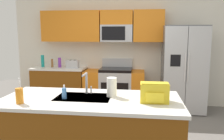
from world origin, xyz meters
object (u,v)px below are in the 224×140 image
Objects in this scene: range_oven at (114,88)px; backpack at (154,92)px; drink_cup_orange at (19,96)px; pepper_mill at (52,63)px; paper_towel_roll at (112,87)px; soap_dispenser at (64,93)px; sink_faucet at (86,81)px; bottle_purple at (60,62)px; toaster at (73,64)px; refrigerator at (183,69)px; bottle_teal at (43,61)px.

backpack is (0.76, -2.55, 0.57)m from range_oven.
drink_cup_orange is 0.92× the size of backpack.
paper_towel_roll reaches higher than pepper_mill.
soap_dispenser is at bearing -65.49° from pepper_mill.
drink_cup_orange is at bearing -142.59° from sink_faucet.
paper_towel_roll is (0.56, 0.17, 0.05)m from soap_dispenser.
soap_dispenser is (0.98, -2.56, -0.05)m from bottle_purple.
bottle_purple is 0.77× the size of drink_cup_orange.
range_oven is 8.00× the size of soap_dispenser.
range_oven is at bearing 3.11° from toaster.
pepper_mill is at bearing 131.21° from backpack.
sink_faucet reaches higher than pepper_mill.
backpack is (-0.75, -2.48, 0.09)m from refrigerator.
soap_dispenser is (1.40, -2.57, -0.07)m from bottle_teal.
paper_towel_roll is at bearing -118.72° from refrigerator.
pepper_mill reaches higher than soap_dispenser.
sink_faucet is 0.34m from soap_dispenser.
toaster is 0.88× the size of backpack.
paper_towel_roll is at bearing 16.50° from soap_dispenser.
drink_cup_orange is at bearing -71.02° from bottle_teal.
backpack is at bearing -55.41° from toaster.
bottle_teal is 0.42m from bottle_purple.
pepper_mill is at bearing 178.67° from refrigerator.
bottle_teal is at bearing 133.90° from backpack.
bottle_purple is at bearing 5.28° from pepper_mill.
sink_faucet is (0.87, -2.26, 0.08)m from toaster.
sink_faucet is 1.17× the size of paper_towel_roll.
pepper_mill is 2.80m from soap_dispenser.
drink_cup_orange reaches higher than soap_dispenser.
drink_cup_orange reaches higher than bottle_purple.
toaster is 0.34m from bottle_purple.
backpack is at bearing -73.47° from range_oven.
bottle_purple is 2.87m from drink_cup_orange.
backpack reaches higher than toaster.
bottle_teal is 1.00× the size of sink_faucet.
range_oven is 2.72m from backpack.
backpack is at bearing -46.10° from bottle_teal.
sink_faucet is at bearing -62.64° from bottle_purple.
drink_cup_orange reaches higher than range_oven.
sink_faucet is at bearing 163.95° from backpack.
sink_faucet reaches higher than range_oven.
sink_faucet is (1.20, -2.32, 0.05)m from bottle_purple.
bottle_purple is at bearing 101.08° from drink_cup_orange.
sink_faucet reaches higher than toaster.
bottle_teal is at bearing 108.98° from drink_cup_orange.
range_oven is at bearing -0.65° from bottle_teal.
sink_faucet reaches higher than bottle_purple.
sink_faucet is at bearing -92.41° from range_oven.
soap_dispenser is (0.43, 0.26, -0.02)m from drink_cup_orange.
bottle_teal is 2.99m from drink_cup_orange.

